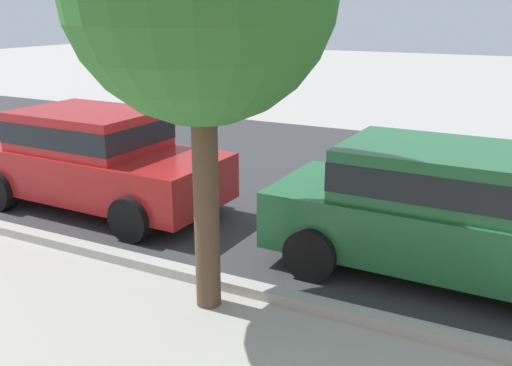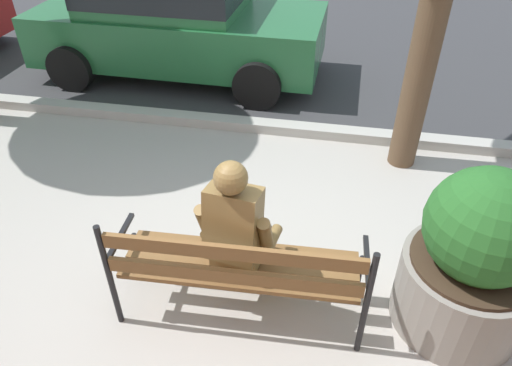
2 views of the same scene
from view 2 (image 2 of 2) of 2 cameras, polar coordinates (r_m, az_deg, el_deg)
The scene contains 7 objects.
ground_plane at distance 3.67m, azimuth -1.68°, elevation -17.24°, with size 80.00×80.00×0.00m, color #ADA8A0.
street_surface at distance 10.06m, azimuth 7.83°, elevation 19.29°, with size 60.00×9.00×0.01m, color #38383A.
curb_stone at distance 5.81m, azimuth 4.35°, elevation 6.57°, with size 60.00×0.20×0.12m, color #B2AFA8.
park_bench at distance 3.33m, azimuth -2.22°, elevation -10.09°, with size 1.82×0.61×0.95m.
bronze_statue_seated at distance 3.38m, azimuth -1.59°, elevation -6.10°, with size 0.71×0.78×1.37m.
concrete_planter at distance 3.59m, azimuth 24.75°, elevation -8.58°, with size 0.93×0.93×1.32m.
parked_car_green at distance 7.22m, azimuth -9.81°, elevation 19.10°, with size 4.14×1.99×1.56m.
Camera 2 is at (0.50, -2.10, 2.97)m, focal length 33.06 mm.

